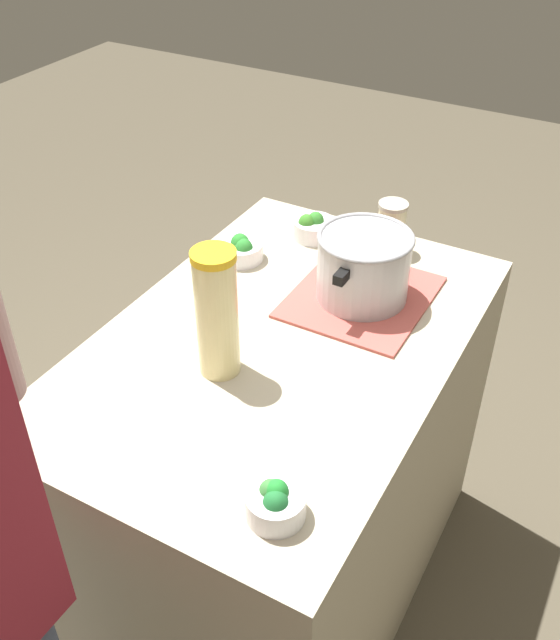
{
  "coord_description": "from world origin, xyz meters",
  "views": [
    {
      "loc": [
        1.13,
        0.63,
        1.92
      ],
      "look_at": [
        0.0,
        0.0,
        0.95
      ],
      "focal_mm": 40.94,
      "sensor_mm": 36.0,
      "label": 1
    }
  ],
  "objects_px": {
    "cooking_pot": "(364,265)",
    "broccoli_bowl_front": "(241,250)",
    "mason_jar": "(391,227)",
    "broccoli_bowl_back": "(275,503)",
    "broccoli_bowl_center": "(313,227)",
    "lemonade_pitcher": "(217,313)"
  },
  "relations": [
    {
      "from": "broccoli_bowl_front",
      "to": "lemonade_pitcher",
      "type": "bearing_deg",
      "value": 25.72
    },
    {
      "from": "lemonade_pitcher",
      "to": "cooking_pot",
      "type": "bearing_deg",
      "value": 158.09
    },
    {
      "from": "mason_jar",
      "to": "broccoli_bowl_front",
      "type": "distance_m",
      "value": 0.4
    },
    {
      "from": "cooking_pot",
      "to": "broccoli_bowl_center",
      "type": "height_order",
      "value": "cooking_pot"
    },
    {
      "from": "broccoli_bowl_back",
      "to": "mason_jar",
      "type": "bearing_deg",
      "value": -169.78
    },
    {
      "from": "broccoli_bowl_center",
      "to": "broccoli_bowl_back",
      "type": "xyz_separation_m",
      "value": [
        0.87,
        0.37,
        0.0
      ]
    },
    {
      "from": "cooking_pot",
      "to": "mason_jar",
      "type": "distance_m",
      "value": 0.25
    },
    {
      "from": "broccoli_bowl_front",
      "to": "broccoli_bowl_center",
      "type": "xyz_separation_m",
      "value": [
        -0.19,
        0.11,
        0.0
      ]
    },
    {
      "from": "broccoli_bowl_front",
      "to": "broccoli_bowl_center",
      "type": "height_order",
      "value": "broccoli_bowl_center"
    },
    {
      "from": "broccoli_bowl_front",
      "to": "cooking_pot",
      "type": "bearing_deg",
      "value": 88.38
    },
    {
      "from": "broccoli_bowl_center",
      "to": "broccoli_bowl_front",
      "type": "bearing_deg",
      "value": -29.91
    },
    {
      "from": "lemonade_pitcher",
      "to": "mason_jar",
      "type": "bearing_deg",
      "value": 168.47
    },
    {
      "from": "cooking_pot",
      "to": "broccoli_bowl_front",
      "type": "height_order",
      "value": "cooking_pot"
    },
    {
      "from": "mason_jar",
      "to": "broccoli_bowl_back",
      "type": "height_order",
      "value": "mason_jar"
    },
    {
      "from": "cooking_pot",
      "to": "broccoli_bowl_center",
      "type": "bearing_deg",
      "value": -130.87
    },
    {
      "from": "cooking_pot",
      "to": "lemonade_pitcher",
      "type": "bearing_deg",
      "value": -21.91
    },
    {
      "from": "mason_jar",
      "to": "broccoli_bowl_center",
      "type": "height_order",
      "value": "mason_jar"
    },
    {
      "from": "cooking_pot",
      "to": "broccoli_bowl_center",
      "type": "xyz_separation_m",
      "value": [
        -0.2,
        -0.23,
        -0.06
      ]
    },
    {
      "from": "lemonade_pitcher",
      "to": "broccoli_bowl_center",
      "type": "distance_m",
      "value": 0.61
    },
    {
      "from": "mason_jar",
      "to": "cooking_pot",
      "type": "bearing_deg",
      "value": 6.34
    },
    {
      "from": "mason_jar",
      "to": "broccoli_bowl_center",
      "type": "relative_size",
      "value": 1.21
    },
    {
      "from": "mason_jar",
      "to": "broccoli_bowl_front",
      "type": "bearing_deg",
      "value": -53.87
    }
  ]
}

